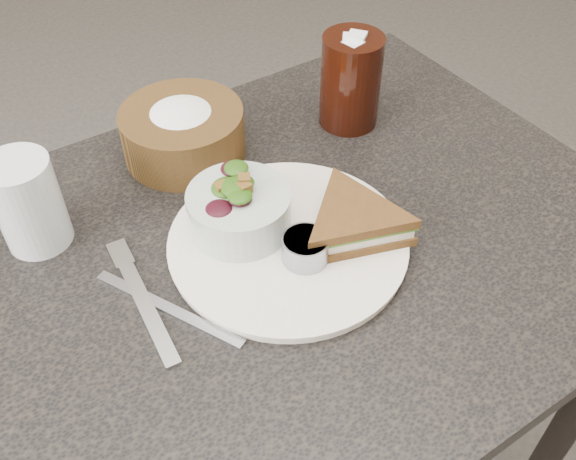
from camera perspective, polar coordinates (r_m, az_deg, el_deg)
The scene contains 11 objects.
dining_table at distance 1.12m, azimuth -1.67°, elevation -15.09°, with size 1.00×0.70×0.75m, color black.
dinner_plate at distance 0.82m, azimuth 0.00°, elevation -1.16°, with size 0.30×0.30×0.01m, color white.
sandwich at distance 0.81m, azimuth 5.81°, elevation 0.75°, with size 0.17×0.17×0.04m, color #513415, non-canonical shape.
salad_bowl at distance 0.81m, azimuth -4.39°, elevation 2.28°, with size 0.13×0.13×0.08m, color #ABB9B4, non-canonical shape.
dressing_ramekin at distance 0.78m, azimuth 1.55°, elevation -1.68°, with size 0.06×0.06×0.03m, color gray.
orange_wedge at distance 0.86m, azimuth -2.20°, elevation 3.53°, with size 0.06×0.06×0.03m, color #ED4D00.
fork at distance 0.78m, azimuth -12.57°, elevation -6.58°, with size 0.02×0.19×0.01m, color #B7B7B9.
knife at distance 0.77m, azimuth -10.58°, elevation -6.86°, with size 0.01×0.21×0.00m, color #A8ABB6.
bread_basket at distance 0.95m, azimuth -9.38°, elevation 9.14°, with size 0.18×0.18×0.10m, color #51381C, non-canonical shape.
cola_glass at distance 0.99m, azimuth 5.62°, elevation 13.33°, with size 0.09×0.09×0.16m, color black, non-canonical shape.
water_glass at distance 0.85m, azimuth -22.11°, elevation 2.23°, with size 0.08×0.08×0.12m, color silver.
Camera 1 is at (-0.28, -0.48, 1.35)m, focal length 40.00 mm.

